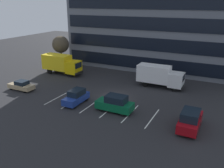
# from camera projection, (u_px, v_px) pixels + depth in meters

# --- Properties ---
(ground_plane) EXTENTS (120.00, 120.00, 0.00)m
(ground_plane) POSITION_uv_depth(u_px,v_px,m) (115.00, 96.00, 34.67)
(ground_plane) COLOR #262628
(office_building) EXTENTS (34.48, 10.30, 21.60)m
(office_building) POSITION_uv_depth(u_px,v_px,m) (156.00, 13.00, 46.29)
(office_building) COLOR slate
(office_building) RESTS_ON ground_plane
(lot_markings) EXTENTS (14.14, 5.40, 0.01)m
(lot_markings) POSITION_uv_depth(u_px,v_px,m) (100.00, 107.00, 31.09)
(lot_markings) COLOR silver
(lot_markings) RESTS_ON ground_plane
(box_truck_white) EXTENTS (7.34, 2.43, 3.40)m
(box_truck_white) POSITION_uv_depth(u_px,v_px,m) (159.00, 75.00, 37.88)
(box_truck_white) COLOR white
(box_truck_white) RESTS_ON ground_plane
(box_truck_yellow_all) EXTENTS (7.63, 2.53, 3.54)m
(box_truck_yellow_all) POSITION_uv_depth(u_px,v_px,m) (61.00, 63.00, 44.78)
(box_truck_yellow_all) COLOR yellow
(box_truck_yellow_all) RESTS_ON ground_plane
(suv_navy) EXTENTS (1.76, 4.15, 1.88)m
(suv_navy) POSITION_uv_depth(u_px,v_px,m) (76.00, 97.00, 32.04)
(suv_navy) COLOR navy
(suv_navy) RESTS_ON ground_plane
(sedan_tan) EXTENTS (4.15, 1.74, 1.48)m
(sedan_tan) POSITION_uv_depth(u_px,v_px,m) (21.00, 85.00, 36.95)
(sedan_tan) COLOR tan
(sedan_tan) RESTS_ON ground_plane
(suv_maroon) EXTENTS (2.03, 4.78, 2.16)m
(suv_maroon) POSITION_uv_depth(u_px,v_px,m) (190.00, 120.00, 25.51)
(suv_maroon) COLOR maroon
(suv_maroon) RESTS_ON ground_plane
(suv_forest) EXTENTS (4.62, 1.96, 2.09)m
(suv_forest) POSITION_uv_depth(u_px,v_px,m) (115.00, 104.00, 29.67)
(suv_forest) COLOR #0C5933
(suv_forest) RESTS_ON ground_plane
(bare_tree) EXTENTS (3.41, 3.41, 6.39)m
(bare_tree) POSITION_uv_depth(u_px,v_px,m) (61.00, 44.00, 48.63)
(bare_tree) COLOR #473323
(bare_tree) RESTS_ON ground_plane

